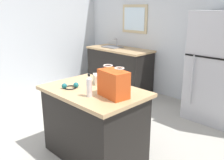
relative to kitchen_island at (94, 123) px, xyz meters
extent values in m
plane|color=#ADA89E|center=(-0.28, -0.15, -0.44)|extent=(6.38, 6.38, 0.00)
cube|color=silver|center=(-0.28, 2.51, 0.87)|extent=(5.18, 0.10, 2.60)
cube|color=#CCB78C|center=(-1.47, 2.46, 1.10)|extent=(0.68, 0.04, 0.60)
cube|color=white|center=(-1.47, 2.44, 1.10)|extent=(0.56, 0.02, 0.48)
cube|color=black|center=(0.00, 0.00, -0.02)|extent=(1.13, 0.74, 0.82)
cube|color=tan|center=(0.00, 0.00, 0.41)|extent=(1.21, 0.82, 0.04)
cube|color=#B7B7BC|center=(0.56, 2.08, 0.43)|extent=(0.75, 0.70, 1.73)
cube|color=black|center=(0.56, 1.72, 0.64)|extent=(0.73, 0.01, 0.02)
cylinder|color=#B7B7BC|center=(0.35, 1.70, 0.26)|extent=(0.02, 0.02, 0.78)
cube|color=black|center=(-1.60, 2.12, 0.00)|extent=(1.44, 0.63, 0.87)
cube|color=tan|center=(-1.60, 2.12, 0.46)|extent=(1.48, 0.67, 0.04)
cube|color=slate|center=(-1.81, 2.12, 0.43)|extent=(0.40, 0.32, 0.14)
cylinder|color=#B7B7BC|center=(-1.81, 2.26, 0.57)|extent=(0.03, 0.03, 0.18)
cylinder|color=#B7B7BC|center=(-1.81, 2.19, 0.65)|extent=(0.02, 0.14, 0.02)
cube|color=#DB511E|center=(0.33, -0.01, 0.57)|extent=(0.36, 0.24, 0.29)
torus|color=white|center=(0.25, -0.01, 0.75)|extent=(0.12, 0.12, 0.01)
torus|color=white|center=(0.42, -0.01, 0.75)|extent=(0.12, 0.12, 0.01)
cube|color=beige|center=(-0.14, 0.18, 0.49)|extent=(0.19, 0.17, 0.12)
cylinder|color=white|center=(0.15, -0.19, 0.53)|extent=(0.06, 0.06, 0.20)
cone|color=white|center=(0.15, -0.19, 0.64)|extent=(0.05, 0.05, 0.03)
cylinder|color=black|center=(0.15, -0.19, 0.67)|extent=(0.03, 0.03, 0.02)
torus|color=black|center=(-0.23, -0.17, 0.43)|extent=(0.20, 0.20, 0.01)
sphere|color=#19666B|center=(-0.26, -0.22, 0.46)|extent=(0.06, 0.06, 0.06)
sphere|color=#19666B|center=(-0.19, -0.11, 0.46)|extent=(0.06, 0.06, 0.06)
camera|label=1|loc=(2.06, -1.75, 1.34)|focal=39.40mm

